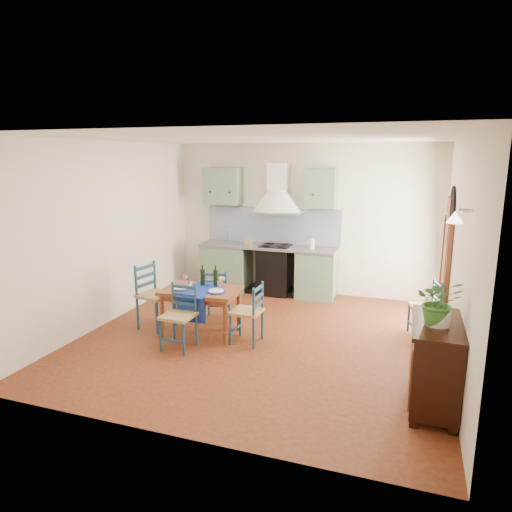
# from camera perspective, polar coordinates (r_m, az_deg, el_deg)

# --- Properties ---
(floor) EXTENTS (5.00, 5.00, 0.00)m
(floor) POSITION_cam_1_polar(r_m,az_deg,el_deg) (6.68, 0.66, -10.23)
(floor) COLOR #4D1D10
(floor) RESTS_ON ground
(back_wall) EXTENTS (5.00, 0.96, 2.80)m
(back_wall) POSITION_cam_1_polar(r_m,az_deg,el_deg) (8.63, 2.52, 2.24)
(back_wall) COLOR silver
(back_wall) RESTS_ON ground
(right_wall) EXTENTS (0.26, 5.00, 2.80)m
(right_wall) POSITION_cam_1_polar(r_m,az_deg,el_deg) (6.28, 23.71, 0.01)
(right_wall) COLOR silver
(right_wall) RESTS_ON ground
(left_wall) EXTENTS (0.04, 5.00, 2.80)m
(left_wall) POSITION_cam_1_polar(r_m,az_deg,el_deg) (7.44, -17.92, 2.74)
(left_wall) COLOR silver
(left_wall) RESTS_ON ground
(ceiling) EXTENTS (5.00, 5.00, 0.01)m
(ceiling) POSITION_cam_1_polar(r_m,az_deg,el_deg) (6.17, 0.73, 14.57)
(ceiling) COLOR silver
(ceiling) RESTS_ON back_wall
(dining_table) EXTENTS (1.12, 0.85, 1.01)m
(dining_table) POSITION_cam_1_polar(r_m,az_deg,el_deg) (6.68, -6.87, -4.76)
(dining_table) COLOR brown
(dining_table) RESTS_ON ground
(chair_near) EXTENTS (0.42, 0.42, 0.88)m
(chair_near) POSITION_cam_1_polar(r_m,az_deg,el_deg) (6.30, -9.56, -7.39)
(chair_near) COLOR navy
(chair_near) RESTS_ON ground
(chair_far) EXTENTS (0.48, 0.48, 0.85)m
(chair_far) POSITION_cam_1_polar(r_m,az_deg,el_deg) (7.25, -4.91, -4.77)
(chair_far) COLOR navy
(chair_far) RESTS_ON ground
(chair_left) EXTENTS (0.55, 0.55, 0.99)m
(chair_left) POSITION_cam_1_polar(r_m,az_deg,el_deg) (7.08, -12.61, -4.80)
(chair_left) COLOR navy
(chair_left) RESTS_ON ground
(chair_right) EXTENTS (0.41, 0.41, 0.86)m
(chair_right) POSITION_cam_1_polar(r_m,az_deg,el_deg) (6.39, -0.94, -7.05)
(chair_right) COLOR navy
(chair_right) RESTS_ON ground
(chair_spare) EXTENTS (0.48, 0.48, 0.82)m
(chair_spare) POSITION_cam_1_polar(r_m,az_deg,el_deg) (7.07, 20.55, -6.08)
(chair_spare) COLOR navy
(chair_spare) RESTS_ON ground
(sideboard) EXTENTS (0.50, 1.05, 0.94)m
(sideboard) POSITION_cam_1_polar(r_m,az_deg,el_deg) (5.14, 21.42, -12.19)
(sideboard) COLOR black
(sideboard) RESTS_ON ground
(potted_plant) EXTENTS (0.46, 0.41, 0.48)m
(potted_plant) POSITION_cam_1_polar(r_m,az_deg,el_deg) (4.83, 21.90, -5.32)
(potted_plant) COLOR #37742C
(potted_plant) RESTS_ON sideboard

